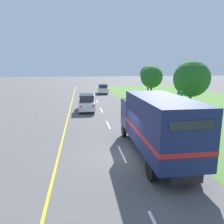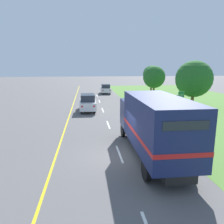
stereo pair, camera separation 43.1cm
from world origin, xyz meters
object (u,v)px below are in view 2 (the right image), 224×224
at_px(highway_sign, 175,102).
at_px(delineator_post, 187,143).
at_px(roadside_tree_near, 194,79).
at_px(roadside_tree_far, 152,74).
at_px(lead_car_white, 88,102).
at_px(roadside_tree_mid, 154,77).
at_px(horse_trailer_truck, 153,123).
at_px(lead_car_white_ahead, 106,89).

height_order(highway_sign, delineator_post, highway_sign).
distance_m(roadside_tree_near, roadside_tree_far, 14.99).
distance_m(lead_car_white, roadside_tree_far, 19.96).
xyz_separation_m(highway_sign, delineator_post, (-2.64, -8.34, -1.16)).
bearing_deg(roadside_tree_mid, roadside_tree_near, -70.28).
bearing_deg(lead_car_white, roadside_tree_mid, 38.11).
bearing_deg(roadside_tree_far, highway_sign, -100.27).
relative_size(horse_trailer_truck, roadside_tree_near, 1.47).
height_order(horse_trailer_truck, lead_car_white_ahead, horse_trailer_truck).
relative_size(roadside_tree_mid, roadside_tree_far, 0.99).
bearing_deg(lead_car_white, horse_trailer_truck, -75.56).
bearing_deg(lead_car_white, delineator_post, -65.94).
bearing_deg(roadside_tree_near, roadside_tree_far, 93.19).
height_order(lead_car_white_ahead, roadside_tree_mid, roadside_tree_mid).
distance_m(lead_car_white_ahead, delineator_post, 29.21).
distance_m(lead_car_white, roadside_tree_mid, 13.35).
bearing_deg(horse_trailer_truck, lead_car_white_ahead, 90.11).
bearing_deg(lead_car_white_ahead, lead_car_white, -102.15).
relative_size(roadside_tree_near, roadside_tree_mid, 1.12).
relative_size(lead_car_white_ahead, roadside_tree_near, 0.67).
bearing_deg(roadside_tree_far, horse_trailer_truck, -106.48).
bearing_deg(roadside_tree_far, delineator_post, -102.44).
height_order(lead_car_white, roadside_tree_mid, roadside_tree_mid).
relative_size(horse_trailer_truck, roadside_tree_far, 1.63).
distance_m(highway_sign, roadside_tree_near, 7.27).
xyz_separation_m(lead_car_white, lead_car_white_ahead, (3.45, 16.04, -0.08)).
distance_m(lead_car_white_ahead, highway_sign, 21.39).
bearing_deg(highway_sign, roadside_tree_far, 79.73).
distance_m(horse_trailer_truck, roadside_tree_near, 17.21).
distance_m(horse_trailer_truck, roadside_tree_mid, 22.82).
relative_size(roadside_tree_mid, delineator_post, 5.42).
xyz_separation_m(horse_trailer_truck, highway_sign, (4.97, 8.90, -0.32)).
xyz_separation_m(lead_car_white, highway_sign, (8.48, -4.73, 0.68)).
bearing_deg(delineator_post, roadside_tree_mid, 78.03).
distance_m(roadside_tree_mid, delineator_post, 21.84).
distance_m(highway_sign, roadside_tree_far, 20.76).
bearing_deg(roadside_tree_near, horse_trailer_truck, -123.61).
bearing_deg(delineator_post, lead_car_white_ahead, 94.68).
relative_size(highway_sign, delineator_post, 2.82).
bearing_deg(roadside_tree_near, highway_sign, -130.09).
bearing_deg(horse_trailer_truck, delineator_post, 13.65).
xyz_separation_m(lead_car_white, roadside_tree_far, (12.16, 15.61, 2.62)).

